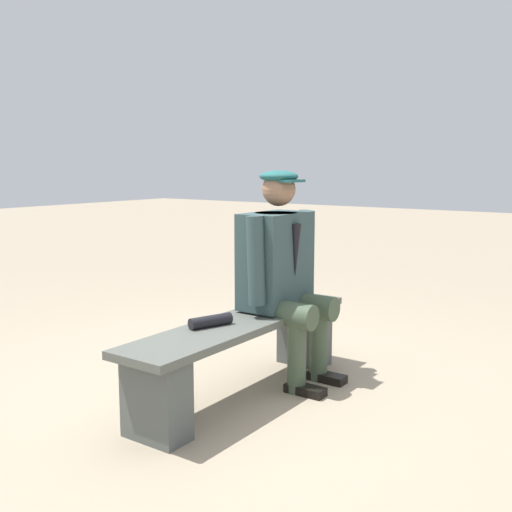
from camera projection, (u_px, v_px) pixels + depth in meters
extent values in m
plane|color=gray|center=(242.00, 394.00, 3.53)|extent=(30.00, 30.00, 0.00)
cube|color=#51544E|center=(242.00, 323.00, 3.47)|extent=(1.72, 0.38, 0.04)
cube|color=#4D5250|center=(304.00, 334.00, 4.06)|extent=(0.18, 0.32, 0.40)
cube|color=#4D5250|center=(156.00, 399.00, 2.94)|extent=(0.18, 0.32, 0.40)
cube|color=#304648|center=(276.00, 260.00, 3.70)|extent=(0.47, 0.27, 0.58)
cylinder|color=#1E2338|center=(276.00, 218.00, 3.66)|extent=(0.26, 0.26, 0.06)
cone|color=black|center=(295.00, 250.00, 3.60)|extent=(0.07, 0.07, 0.32)
sphere|color=#8C664C|center=(279.00, 189.00, 3.62)|extent=(0.20, 0.20, 0.20)
ellipsoid|color=#1E5251|center=(279.00, 176.00, 3.61)|extent=(0.23, 0.23, 0.07)
cube|color=#1E5251|center=(292.00, 181.00, 3.56)|extent=(0.16, 0.09, 0.02)
cylinder|color=#3D4D38|center=(303.00, 305.00, 3.77)|extent=(0.15, 0.44, 0.15)
cylinder|color=#3D4D38|center=(319.00, 344.00, 3.74)|extent=(0.11, 0.11, 0.46)
cube|color=black|center=(327.00, 377.00, 3.74)|extent=(0.10, 0.24, 0.05)
cylinder|color=#304648|center=(304.00, 250.00, 3.88)|extent=(0.11, 0.15, 0.52)
cylinder|color=#3D4D38|center=(280.00, 313.00, 3.57)|extent=(0.15, 0.44, 0.15)
cylinder|color=#3D4D38|center=(297.00, 354.00, 3.53)|extent=(0.11, 0.11, 0.46)
cube|color=black|center=(305.00, 390.00, 3.53)|extent=(0.10, 0.24, 0.05)
cylinder|color=#304648|center=(256.00, 261.00, 3.45)|extent=(0.11, 0.13, 0.51)
cylinder|color=black|center=(211.00, 321.00, 3.31)|extent=(0.26, 0.14, 0.06)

